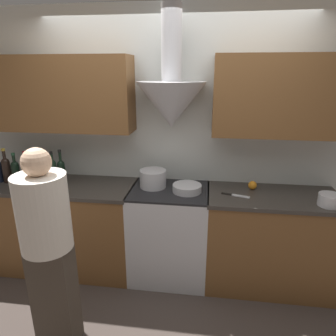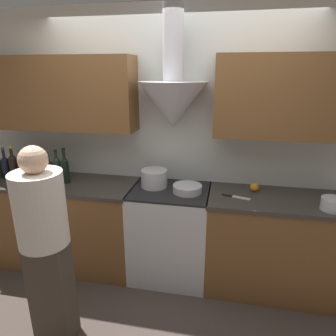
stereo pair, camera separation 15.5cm
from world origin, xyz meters
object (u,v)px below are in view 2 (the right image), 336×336
object	(u,v)px
wine_bottle_4	(32,167)
wine_bottle_2	(13,166)
wine_bottle_1	(6,166)
wine_bottle_7	(57,169)
wine_bottle_5	(41,167)
stock_pot	(154,178)
saucepan	(333,204)
person_foreground_left	(45,241)
wine_bottle_3	(22,168)
stove_range	(170,233)
wine_bottle_8	(65,169)
orange_fruit	(254,187)
mixing_bowl	(187,189)
wine_bottle_6	(50,170)

from	to	relation	value
wine_bottle_4	wine_bottle_2	bearing A→B (deg)	-174.43
wine_bottle_1	wine_bottle_7	distance (m)	0.59
wine_bottle_5	stock_pot	xyz separation A→B (m)	(1.17, 0.06, -0.06)
wine_bottle_2	wine_bottle_4	bearing A→B (deg)	5.57
saucepan	wine_bottle_2	bearing A→B (deg)	177.15
wine_bottle_7	person_foreground_left	xyz separation A→B (m)	(0.42, -0.92, -0.22)
wine_bottle_4	stock_pot	xyz separation A→B (m)	(1.27, 0.05, -0.05)
stock_pot	wine_bottle_7	bearing A→B (deg)	-176.13
person_foreground_left	wine_bottle_3	bearing A→B (deg)	131.81
person_foreground_left	wine_bottle_1	bearing A→B (deg)	137.83
wine_bottle_3	stock_pot	size ratio (longest dim) A/B	1.22
stove_range	wine_bottle_2	size ratio (longest dim) A/B	2.66
wine_bottle_2	wine_bottle_1	bearing A→B (deg)	-178.47
wine_bottle_1	stove_range	bearing A→B (deg)	0.67
wine_bottle_3	wine_bottle_8	xyz separation A→B (m)	(0.49, 0.01, 0.02)
stove_range	wine_bottle_1	world-z (taller)	wine_bottle_1
orange_fruit	saucepan	world-z (taller)	saucepan
wine_bottle_8	mixing_bowl	xyz separation A→B (m)	(1.23, -0.01, -0.11)
wine_bottle_4	wine_bottle_5	bearing A→B (deg)	-3.37
wine_bottle_3	stock_pot	xyz separation A→B (m)	(1.38, 0.07, -0.04)
wine_bottle_3	wine_bottle_8	bearing A→B (deg)	0.62
wine_bottle_2	orange_fruit	size ratio (longest dim) A/B	4.36
wine_bottle_7	saucepan	size ratio (longest dim) A/B	1.82
saucepan	wine_bottle_4	bearing A→B (deg)	176.54
wine_bottle_5	wine_bottle_3	bearing A→B (deg)	-176.28
wine_bottle_1	wine_bottle_5	bearing A→B (deg)	2.33
wine_bottle_6	wine_bottle_8	bearing A→B (deg)	0.78
wine_bottle_1	orange_fruit	xyz separation A→B (m)	(2.52, 0.14, -0.09)
wine_bottle_4	saucepan	distance (m)	2.82
wine_bottle_6	mixing_bowl	bearing A→B (deg)	-0.40
wine_bottle_2	wine_bottle_4	xyz separation A→B (m)	(0.21, 0.02, -0.01)
stock_pot	wine_bottle_3	bearing A→B (deg)	-176.99
stock_pot	saucepan	bearing A→B (deg)	-8.23
wine_bottle_3	mixing_bowl	size ratio (longest dim) A/B	1.15
stove_range	wine_bottle_2	distance (m)	1.76
wine_bottle_3	mixing_bowl	bearing A→B (deg)	-0.23
stove_range	orange_fruit	distance (m)	0.94
wine_bottle_2	stock_pot	xyz separation A→B (m)	(1.48, 0.07, -0.06)
stock_pot	person_foreground_left	world-z (taller)	person_foreground_left
wine_bottle_5	orange_fruit	xyz separation A→B (m)	(2.12, 0.12, -0.10)
stove_range	wine_bottle_7	bearing A→B (deg)	-179.42
wine_bottle_7	wine_bottle_5	bearing A→B (deg)	177.57
stock_pot	mixing_bowl	size ratio (longest dim) A/B	0.94
wine_bottle_3	saucepan	xyz separation A→B (m)	(2.92, -0.15, -0.08)
wine_bottle_2	mixing_bowl	distance (m)	1.82
stove_range	wine_bottle_1	bearing A→B (deg)	-179.33
wine_bottle_8	person_foreground_left	bearing A→B (deg)	-70.20
wine_bottle_2	wine_bottle_7	size ratio (longest dim) A/B	1.05
wine_bottle_4	wine_bottle_7	xyz separation A→B (m)	(0.29, -0.01, 0.01)
wine_bottle_3	mixing_bowl	world-z (taller)	wine_bottle_3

